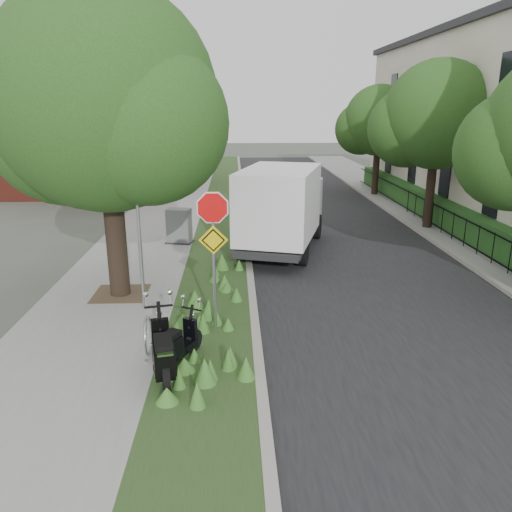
{
  "coord_description": "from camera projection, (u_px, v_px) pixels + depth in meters",
  "views": [
    {
      "loc": [
        -0.94,
        -9.77,
        4.93
      ],
      "look_at": [
        -0.41,
        2.22,
        1.3
      ],
      "focal_mm": 35.0,
      "sensor_mm": 36.0,
      "label": 1
    }
  ],
  "objects": [
    {
      "name": "hedge_far",
      "position": [
        449.0,
        213.0,
        20.51
      ],
      "size": [
        1.0,
        24.0,
        1.1
      ],
      "primitive_type": "cube",
      "color": "#224A1A",
      "rests_on": "footpath_far"
    },
    {
      "name": "scooter_near",
      "position": [
        164.0,
        358.0,
        9.03
      ],
      "size": [
        0.62,
        1.81,
        0.87
      ],
      "color": "black",
      "rests_on": "ground"
    },
    {
      "name": "verge",
      "position": [
        221.0,
        230.0,
        20.29
      ],
      "size": [
        2.0,
        60.0,
        0.12
      ],
      "primitive_type": "cube",
      "color": "#27431C",
      "rests_on": "ground"
    },
    {
      "name": "bare_post",
      "position": [
        139.0,
        229.0,
        11.78
      ],
      "size": [
        0.08,
        0.08,
        4.0
      ],
      "color": "#A5A8AD",
      "rests_on": "ground"
    },
    {
      "name": "scooter_far",
      "position": [
        174.0,
        349.0,
        9.52
      ],
      "size": [
        0.84,
        1.39,
        0.73
      ],
      "color": "black",
      "rests_on": "ground"
    },
    {
      "name": "far_tree_b",
      "position": [
        435.0,
        120.0,
        19.44
      ],
      "size": [
        4.83,
        4.31,
        6.56
      ],
      "color": "black",
      "rests_on": "ground"
    },
    {
      "name": "fence_far",
      "position": [
        433.0,
        214.0,
        20.48
      ],
      "size": [
        0.04,
        24.0,
        1.0
      ],
      "color": "black",
      "rests_on": "ground"
    },
    {
      "name": "kerb_near",
      "position": [
        246.0,
        230.0,
        20.33
      ],
      "size": [
        0.2,
        60.0,
        0.13
      ],
      "primitive_type": "cube",
      "color": "#9E9991",
      "rests_on": "ground"
    },
    {
      "name": "utility_cabinet",
      "position": [
        179.0,
        227.0,
        18.08
      ],
      "size": [
        1.05,
        0.81,
        1.25
      ],
      "color": "#262628",
      "rests_on": "ground"
    },
    {
      "name": "kerb_far",
      "position": [
        414.0,
        228.0,
        20.62
      ],
      "size": [
        0.2,
        60.0,
        0.13
      ],
      "primitive_type": "cube",
      "color": "#9E9991",
      "rests_on": "ground"
    },
    {
      "name": "footpath_far",
      "position": [
        455.0,
        228.0,
        20.7
      ],
      "size": [
        3.2,
        60.0,
        0.12
      ],
      "primitive_type": "cube",
      "color": "gray",
      "rests_on": "ground"
    },
    {
      "name": "street_tree_main",
      "position": [
        103.0,
        111.0,
        11.98
      ],
      "size": [
        6.21,
        5.54,
        7.66
      ],
      "color": "black",
      "rests_on": "ground"
    },
    {
      "name": "brick_building",
      "position": [
        92.0,
        118.0,
        30.23
      ],
      "size": [
        9.4,
        10.4,
        8.3
      ],
      "color": "maroon",
      "rests_on": "ground"
    },
    {
      "name": "sidewalk_near",
      "position": [
        153.0,
        231.0,
        20.17
      ],
      "size": [
        3.5,
        60.0,
        0.12
      ],
      "primitive_type": "cube",
      "color": "gray",
      "rests_on": "ground"
    },
    {
      "name": "far_tree_c",
      "position": [
        378.0,
        124.0,
        27.21
      ],
      "size": [
        4.37,
        3.89,
        5.93
      ],
      "color": "black",
      "rests_on": "ground"
    },
    {
      "name": "ground",
      "position": [
        279.0,
        343.0,
        10.81
      ],
      "size": [
        120.0,
        120.0,
        0.0
      ],
      "primitive_type": "plane",
      "color": "#4C5147",
      "rests_on": "ground"
    },
    {
      "name": "road",
      "position": [
        331.0,
        230.0,
        20.49
      ],
      "size": [
        7.0,
        60.0,
        0.01
      ],
      "primitive_type": "cube",
      "color": "black",
      "rests_on": "ground"
    },
    {
      "name": "box_truck",
      "position": [
        282.0,
        205.0,
        17.19
      ],
      "size": [
        3.62,
        5.94,
        2.52
      ],
      "color": "#262628",
      "rests_on": "ground"
    },
    {
      "name": "sign_assembly",
      "position": [
        213.0,
        233.0,
        10.63
      ],
      "size": [
        0.94,
        0.08,
        3.22
      ],
      "color": "#A5A8AD",
      "rests_on": "ground"
    },
    {
      "name": "bike_hoop",
      "position": [
        148.0,
        336.0,
        9.98
      ],
      "size": [
        0.06,
        0.78,
        0.77
      ],
      "color": "#A5A8AD",
      "rests_on": "ground"
    }
  ]
}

